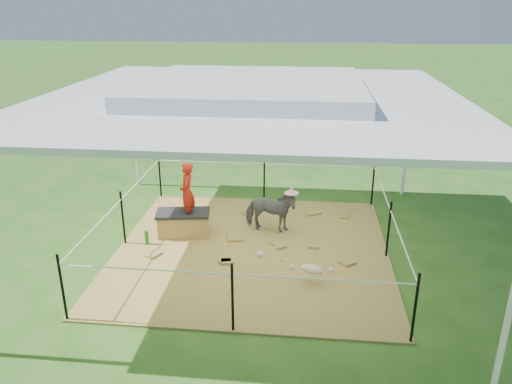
# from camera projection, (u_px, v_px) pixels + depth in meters

# --- Properties ---
(ground) EXTENTS (90.00, 90.00, 0.00)m
(ground) POSITION_uv_depth(u_px,v_px,m) (252.00, 251.00, 8.57)
(ground) COLOR #2D5919
(ground) RESTS_ON ground
(hay_patch) EXTENTS (4.60, 4.60, 0.03)m
(hay_patch) POSITION_uv_depth(u_px,v_px,m) (252.00, 250.00, 8.56)
(hay_patch) COLOR brown
(hay_patch) RESTS_ON ground
(canopy_tent) EXTENTS (6.30, 6.30, 2.90)m
(canopy_tent) POSITION_uv_depth(u_px,v_px,m) (252.00, 93.00, 7.60)
(canopy_tent) COLOR silver
(canopy_tent) RESTS_ON ground
(rope_fence) EXTENTS (4.54, 4.54, 1.00)m
(rope_fence) POSITION_uv_depth(u_px,v_px,m) (252.00, 216.00, 8.33)
(rope_fence) COLOR black
(rope_fence) RESTS_ON ground
(straw_bale) EXTENTS (0.94, 0.57, 0.40)m
(straw_bale) POSITION_uv_depth(u_px,v_px,m) (183.00, 224.00, 9.03)
(straw_bale) COLOR #A8783D
(straw_bale) RESTS_ON hay_patch
(dark_cloth) EXTENTS (1.01, 0.63, 0.05)m
(dark_cloth) POSITION_uv_depth(u_px,v_px,m) (183.00, 213.00, 8.95)
(dark_cloth) COLOR black
(dark_cloth) RESTS_ON straw_bale
(woman) EXTENTS (0.31, 0.42, 1.07)m
(woman) POSITION_uv_depth(u_px,v_px,m) (187.00, 187.00, 8.75)
(woman) COLOR red
(woman) RESTS_ON straw_bale
(green_bottle) EXTENTS (0.08, 0.08, 0.25)m
(green_bottle) POSITION_uv_depth(u_px,v_px,m) (147.00, 238.00, 8.69)
(green_bottle) COLOR #1B7A21
(green_bottle) RESTS_ON hay_patch
(pony) EXTENTS (0.98, 0.51, 0.80)m
(pony) POSITION_uv_depth(u_px,v_px,m) (270.00, 211.00, 9.07)
(pony) COLOR #4D4D52
(pony) RESTS_ON hay_patch
(pink_hat) EXTENTS (0.25, 0.25, 0.12)m
(pink_hat) POSITION_uv_depth(u_px,v_px,m) (271.00, 188.00, 8.91)
(pink_hat) COLOR #FF93CC
(pink_hat) RESTS_ON pony
(foal) EXTENTS (1.06, 0.84, 0.52)m
(foal) POSITION_uv_depth(u_px,v_px,m) (312.00, 268.00, 7.45)
(foal) COLOR beige
(foal) RESTS_ON hay_patch
(trash_barrel) EXTENTS (0.58, 0.58, 0.86)m
(trash_barrel) POSITION_uv_depth(u_px,v_px,m) (430.00, 142.00, 13.50)
(trash_barrel) COLOR blue
(trash_barrel) RESTS_ON ground
(picnic_table_near) EXTENTS (1.72, 1.26, 0.71)m
(picnic_table_near) POSITION_uv_depth(u_px,v_px,m) (355.00, 123.00, 15.88)
(picnic_table_near) COLOR #51361B
(picnic_table_near) RESTS_ON ground
(picnic_table_far) EXTENTS (1.83, 1.41, 0.71)m
(picnic_table_far) POSITION_uv_depth(u_px,v_px,m) (446.00, 116.00, 16.84)
(picnic_table_far) COLOR #51381C
(picnic_table_far) RESTS_ON ground
(distant_person) EXTENTS (0.62, 0.56, 1.04)m
(distant_person) POSITION_uv_depth(u_px,v_px,m) (359.00, 124.00, 15.11)
(distant_person) COLOR blue
(distant_person) RESTS_ON ground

